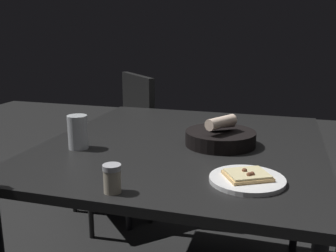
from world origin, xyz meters
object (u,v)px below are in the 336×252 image
object	(u,v)px
pizza_plate	(247,179)
bread_basket	(221,137)
beer_glass	(78,134)
dining_table	(184,155)
chair_far	(122,139)
pepper_shaker	(112,180)

from	to	relation	value
pizza_plate	bread_basket	distance (m)	0.37
bread_basket	beer_glass	distance (m)	0.55
dining_table	beer_glass	xyz separation A→B (m)	(-0.36, -0.19, 0.11)
dining_table	beer_glass	distance (m)	0.43
bread_basket	beer_glass	xyz separation A→B (m)	(-0.51, -0.19, 0.02)
chair_far	pepper_shaker	bearing A→B (deg)	-67.55
chair_far	dining_table	bearing A→B (deg)	-50.80
beer_glass	pepper_shaker	xyz separation A→B (m)	(0.29, -0.34, -0.02)
pizza_plate	chair_far	world-z (taller)	chair_far
dining_table	pepper_shaker	bearing A→B (deg)	-97.42
dining_table	pepper_shaker	world-z (taller)	pepper_shaker
pizza_plate	beer_glass	distance (m)	0.66
dining_table	pepper_shaker	xyz separation A→B (m)	(-0.07, -0.53, 0.09)
dining_table	pizza_plate	xyz separation A→B (m)	(0.28, -0.35, 0.07)
pepper_shaker	dining_table	bearing A→B (deg)	82.58
pizza_plate	chair_far	size ratio (longest dim) A/B	0.25
pepper_shaker	pizza_plate	bearing A→B (deg)	27.45
chair_far	pizza_plate	bearing A→B (deg)	-50.91
dining_table	pizza_plate	distance (m)	0.45
pizza_plate	chair_far	distance (m)	1.39
beer_glass	chair_far	bearing A→B (deg)	103.67
dining_table	chair_far	world-z (taller)	chair_far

